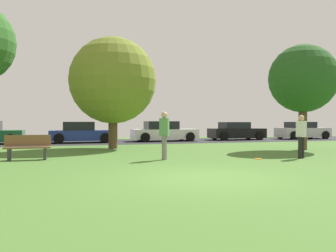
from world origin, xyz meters
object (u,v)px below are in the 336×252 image
object	(u,v)px
parked_car_white	(164,132)
parked_car_black	(236,132)
parked_car_blue	(81,133)
frisbee_disc	(258,159)
maple_tree_near	(303,79)
parked_car_silver	(302,131)
park_bench	(28,147)
person_bystander	(301,135)
oak_tree_right	(113,81)
person_catcher	(164,133)

from	to	relation	value
parked_car_white	parked_car_black	bearing A→B (deg)	0.90
parked_car_blue	frisbee_disc	bearing A→B (deg)	-64.55
maple_tree_near	parked_car_silver	bearing A→B (deg)	53.11
parked_car_black	park_bench	xyz separation A→B (m)	(-13.73, -10.47, -0.15)
person_bystander	park_bench	bearing A→B (deg)	54.11
parked_car_black	oak_tree_right	bearing A→B (deg)	-149.36
person_catcher	parked_car_blue	world-z (taller)	person_catcher
oak_tree_right	parked_car_silver	world-z (taller)	oak_tree_right
oak_tree_right	frisbee_disc	world-z (taller)	oak_tree_right
person_bystander	park_bench	size ratio (longest dim) A/B	1.02
oak_tree_right	parked_car_white	world-z (taller)	oak_tree_right
oak_tree_right	parked_car_white	bearing A→B (deg)	53.48
maple_tree_near	frisbee_disc	bearing A→B (deg)	-143.73
parked_car_black	park_bench	world-z (taller)	parked_car_black
parked_car_blue	parked_car_white	world-z (taller)	parked_car_white
person_bystander	parked_car_blue	xyz separation A→B (m)	(-7.51, 12.44, -0.28)
person_catcher	parked_car_black	xyz separation A→B (m)	(8.97, 11.83, -0.35)
parked_car_silver	person_bystander	bearing A→B (deg)	-127.14
parked_car_black	parked_car_white	bearing A→B (deg)	-179.10
person_catcher	parked_car_black	bearing A→B (deg)	84.86
parked_car_white	parked_car_silver	world-z (taller)	parked_car_white
frisbee_disc	parked_car_white	distance (m)	12.54
parked_car_white	parked_car_silver	xyz separation A→B (m)	(11.41, -0.08, -0.01)
person_catcher	parked_car_white	size ratio (longest dim) A/B	0.38
maple_tree_near	parked_car_white	bearing A→B (deg)	115.43
person_catcher	parked_car_black	size ratio (longest dim) A/B	0.42
person_bystander	frisbee_disc	world-z (taller)	person_bystander
oak_tree_right	parked_car_black	world-z (taller)	oak_tree_right
parked_car_blue	parked_car_black	xyz separation A→B (m)	(11.40, 0.39, -0.00)
oak_tree_right	parked_car_silver	xyz separation A→B (m)	(15.75, 5.79, -2.85)
maple_tree_near	person_catcher	world-z (taller)	maple_tree_near
person_catcher	frisbee_disc	distance (m)	3.61
frisbee_disc	person_catcher	bearing A→B (deg)	166.99
person_bystander	parked_car_white	size ratio (longest dim) A/B	0.36
person_catcher	frisbee_disc	world-z (taller)	person_catcher
person_bystander	parked_car_black	bearing A→B (deg)	-39.31
parked_car_blue	parked_car_silver	world-z (taller)	parked_car_blue
person_catcher	frisbee_disc	xyz separation A→B (m)	(3.39, -0.78, -0.96)
person_catcher	park_bench	xyz separation A→B (m)	(-4.77, 1.36, -0.51)
person_catcher	person_bystander	world-z (taller)	person_catcher
parked_car_silver	park_bench	distance (m)	22.00
frisbee_disc	parked_car_blue	xyz separation A→B (m)	(-5.82, 12.23, 0.61)
oak_tree_right	maple_tree_near	bearing A→B (deg)	-21.66
oak_tree_right	frisbee_disc	bearing A→B (deg)	-56.14
person_catcher	parked_car_black	world-z (taller)	person_catcher
frisbee_disc	maple_tree_near	bearing A→B (deg)	36.27
person_catcher	parked_car_silver	bearing A→B (deg)	70.51
parked_car_white	parked_car_black	distance (m)	5.71
person_bystander	parked_car_blue	distance (m)	14.53
maple_tree_near	park_bench	size ratio (longest dim) A/B	3.21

